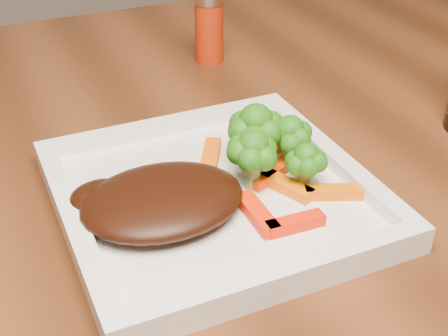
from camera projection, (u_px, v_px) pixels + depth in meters
name	position (u px, v px, depth m)	size (l,w,h in m)	color
plate	(214.00, 199.00, 0.56)	(0.27, 0.27, 0.01)	white
steak	(163.00, 200.00, 0.53)	(0.14, 0.11, 0.03)	black
broccoli_0	(256.00, 133.00, 0.58)	(0.06, 0.06, 0.07)	#307814
broccoli_1	(290.00, 136.00, 0.58)	(0.05, 0.05, 0.06)	#366E12
broccoli_2	(306.00, 161.00, 0.55)	(0.04, 0.04, 0.06)	#3B7413
broccoli_3	(253.00, 157.00, 0.56)	(0.05, 0.05, 0.06)	#366F12
carrot_0	(295.00, 223.00, 0.52)	(0.05, 0.01, 0.01)	#FE2204
carrot_1	(334.00, 192.00, 0.55)	(0.05, 0.01, 0.01)	#ED6503
carrot_2	(257.00, 214.00, 0.53)	(0.06, 0.02, 0.01)	#FF2804
carrot_3	(282.00, 138.00, 0.63)	(0.06, 0.02, 0.01)	#DC3A03
carrot_4	(211.00, 156.00, 0.61)	(0.06, 0.02, 0.01)	#FF5B04
carrot_5	(286.00, 185.00, 0.56)	(0.06, 0.01, 0.01)	#FF7104
carrot_6	(271.00, 173.00, 0.58)	(0.05, 0.01, 0.01)	#FF3A04
spice_shaker	(209.00, 28.00, 0.82)	(0.04, 0.04, 0.09)	#B12509
carrot_7	(295.00, 144.00, 0.63)	(0.05, 0.01, 0.01)	#D85B03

